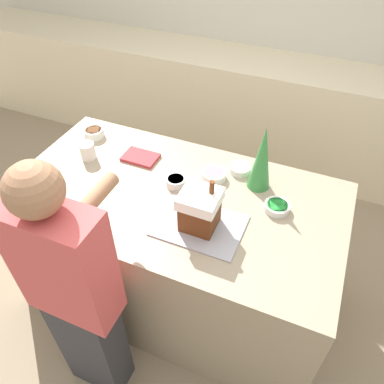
{
  "coord_description": "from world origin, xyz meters",
  "views": [
    {
      "loc": [
        0.66,
        -1.31,
        2.25
      ],
      "look_at": [
        0.1,
        0.0,
        0.95
      ],
      "focal_mm": 35.0,
      "sensor_mm": 36.0,
      "label": 1
    }
  ],
  "objects_px": {
    "candy_bowl_near_tray_right": "(94,132)",
    "cookbook": "(140,157)",
    "candy_bowl_far_left": "(277,207)",
    "mug": "(88,151)",
    "person": "(76,297)",
    "gingerbread_house": "(200,209)",
    "baking_tray": "(200,225)",
    "candy_bowl_near_tray_left": "(240,169)",
    "candy_bowl_far_right": "(176,181)",
    "candy_bowl_beside_tree": "(214,175)",
    "decorative_tree": "(262,158)"
  },
  "relations": [
    {
      "from": "baking_tray",
      "to": "candy_bowl_beside_tree",
      "type": "distance_m",
      "value": 0.37
    },
    {
      "from": "gingerbread_house",
      "to": "mug",
      "type": "height_order",
      "value": "gingerbread_house"
    },
    {
      "from": "baking_tray",
      "to": "candy_bowl_near_tray_left",
      "type": "height_order",
      "value": "candy_bowl_near_tray_left"
    },
    {
      "from": "candy_bowl_far_right",
      "to": "cookbook",
      "type": "relative_size",
      "value": 0.52
    },
    {
      "from": "candy_bowl_far_right",
      "to": "baking_tray",
      "type": "bearing_deg",
      "value": -44.43
    },
    {
      "from": "baking_tray",
      "to": "gingerbread_house",
      "type": "distance_m",
      "value": 0.11
    },
    {
      "from": "decorative_tree",
      "to": "candy_bowl_far_right",
      "type": "xyz_separation_m",
      "value": [
        -0.41,
        -0.17,
        -0.16
      ]
    },
    {
      "from": "candy_bowl_far_left",
      "to": "candy_bowl_near_tray_right",
      "type": "relative_size",
      "value": 1.03
    },
    {
      "from": "candy_bowl_far_left",
      "to": "candy_bowl_beside_tree",
      "type": "distance_m",
      "value": 0.4
    },
    {
      "from": "candy_bowl_far_right",
      "to": "person",
      "type": "distance_m",
      "value": 0.78
    },
    {
      "from": "candy_bowl_near_tray_right",
      "to": "person",
      "type": "bearing_deg",
      "value": -60.97
    },
    {
      "from": "baking_tray",
      "to": "mug",
      "type": "height_order",
      "value": "mug"
    },
    {
      "from": "candy_bowl_far_left",
      "to": "candy_bowl_near_tray_right",
      "type": "bearing_deg",
      "value": 170.86
    },
    {
      "from": "candy_bowl_far_left",
      "to": "candy_bowl_near_tray_left",
      "type": "height_order",
      "value": "same"
    },
    {
      "from": "baking_tray",
      "to": "decorative_tree",
      "type": "xyz_separation_m",
      "value": [
        0.18,
        0.4,
        0.18
      ]
    },
    {
      "from": "cookbook",
      "to": "candy_bowl_beside_tree",
      "type": "bearing_deg",
      "value": 0.23
    },
    {
      "from": "decorative_tree",
      "to": "person",
      "type": "distance_m",
      "value": 1.12
    },
    {
      "from": "mug",
      "to": "person",
      "type": "xyz_separation_m",
      "value": [
        0.44,
        -0.78,
        -0.14
      ]
    },
    {
      "from": "candy_bowl_beside_tree",
      "to": "mug",
      "type": "height_order",
      "value": "mug"
    },
    {
      "from": "mug",
      "to": "candy_bowl_near_tray_right",
      "type": "bearing_deg",
      "value": 115.89
    },
    {
      "from": "decorative_tree",
      "to": "candy_bowl_near_tray_right",
      "type": "height_order",
      "value": "decorative_tree"
    },
    {
      "from": "candy_bowl_far_left",
      "to": "candy_bowl_beside_tree",
      "type": "relative_size",
      "value": 0.96
    },
    {
      "from": "mug",
      "to": "person",
      "type": "distance_m",
      "value": 0.91
    },
    {
      "from": "decorative_tree",
      "to": "person",
      "type": "xyz_separation_m",
      "value": [
        -0.55,
        -0.93,
        -0.28
      ]
    },
    {
      "from": "candy_bowl_far_right",
      "to": "candy_bowl_near_tray_right",
      "type": "distance_m",
      "value": 0.72
    },
    {
      "from": "mug",
      "to": "candy_bowl_near_tray_left",
      "type": "bearing_deg",
      "value": 14.71
    },
    {
      "from": "candy_bowl_far_right",
      "to": "cookbook",
      "type": "xyz_separation_m",
      "value": [
        -0.29,
        0.13,
        -0.02
      ]
    },
    {
      "from": "candy_bowl_near_tray_right",
      "to": "cookbook",
      "type": "distance_m",
      "value": 0.4
    },
    {
      "from": "candy_bowl_far_right",
      "to": "candy_bowl_near_tray_left",
      "type": "bearing_deg",
      "value": 40.9
    },
    {
      "from": "mug",
      "to": "cookbook",
      "type": "bearing_deg",
      "value": 21.52
    },
    {
      "from": "candy_bowl_near_tray_left",
      "to": "person",
      "type": "relative_size",
      "value": 0.08
    },
    {
      "from": "person",
      "to": "mug",
      "type": "bearing_deg",
      "value": 119.83
    },
    {
      "from": "person",
      "to": "candy_bowl_far_left",
      "type": "bearing_deg",
      "value": 48.56
    },
    {
      "from": "mug",
      "to": "decorative_tree",
      "type": "bearing_deg",
      "value": 8.78
    },
    {
      "from": "cookbook",
      "to": "mug",
      "type": "height_order",
      "value": "mug"
    },
    {
      "from": "gingerbread_house",
      "to": "candy_bowl_near_tray_right",
      "type": "bearing_deg",
      "value": 153.56
    },
    {
      "from": "candy_bowl_far_right",
      "to": "candy_bowl_near_tray_left",
      "type": "height_order",
      "value": "candy_bowl_far_right"
    },
    {
      "from": "mug",
      "to": "candy_bowl_beside_tree",
      "type": "bearing_deg",
      "value": 8.7
    },
    {
      "from": "candy_bowl_far_left",
      "to": "cookbook",
      "type": "relative_size",
      "value": 0.63
    },
    {
      "from": "person",
      "to": "decorative_tree",
      "type": "bearing_deg",
      "value": 59.31
    },
    {
      "from": "candy_bowl_near_tray_left",
      "to": "mug",
      "type": "distance_m",
      "value": 0.9
    },
    {
      "from": "candy_bowl_near_tray_right",
      "to": "decorative_tree",
      "type": "bearing_deg",
      "value": -2.71
    },
    {
      "from": "cookbook",
      "to": "person",
      "type": "height_order",
      "value": "person"
    },
    {
      "from": "person",
      "to": "baking_tray",
      "type": "bearing_deg",
      "value": 54.88
    },
    {
      "from": "candy_bowl_far_right",
      "to": "candy_bowl_near_tray_right",
      "type": "bearing_deg",
      "value": 161.6
    },
    {
      "from": "person",
      "to": "cookbook",
      "type": "bearing_deg",
      "value": 100.06
    },
    {
      "from": "candy_bowl_far_left",
      "to": "cookbook",
      "type": "height_order",
      "value": "candy_bowl_far_left"
    },
    {
      "from": "candy_bowl_far_left",
      "to": "gingerbread_house",
      "type": "bearing_deg",
      "value": -141.38
    },
    {
      "from": "cookbook",
      "to": "person",
      "type": "distance_m",
      "value": 0.91
    },
    {
      "from": "cookbook",
      "to": "mug",
      "type": "distance_m",
      "value": 0.31
    }
  ]
}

